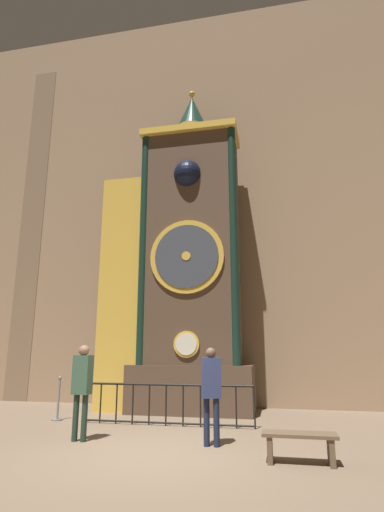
% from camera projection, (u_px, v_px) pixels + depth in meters
% --- Properties ---
extents(ground_plane, '(28.00, 28.00, 0.00)m').
position_uv_depth(ground_plane, '(152.00, 455.00, 6.53)').
color(ground_plane, '#75604C').
extents(cathedral_back_wall, '(24.00, 0.32, 14.02)m').
position_uv_depth(cathedral_back_wall, '(206.00, 191.00, 13.76)').
color(cathedral_back_wall, '#997A5B').
rests_on(cathedral_back_wall, ground_plane).
extents(clock_tower, '(4.40, 1.85, 10.01)m').
position_uv_depth(clock_tower, '(178.00, 266.00, 11.93)').
color(clock_tower, brown).
rests_on(clock_tower, ground_plane).
extents(railing_fence, '(4.05, 0.05, 0.91)m').
position_uv_depth(railing_fence, '(166.00, 402.00, 9.13)').
color(railing_fence, black).
rests_on(railing_fence, ground_plane).
extents(visitor_near, '(0.36, 0.25, 1.77)m').
position_uv_depth(visitor_near, '(82.00, 382.00, 7.71)').
color(visitor_near, '#213427').
rests_on(visitor_near, ground_plane).
extents(visitor_far, '(0.39, 0.32, 1.72)m').
position_uv_depth(visitor_far, '(211.00, 386.00, 7.31)').
color(visitor_far, '#1B213A').
rests_on(visitor_far, ground_plane).
extents(stanchion_post, '(0.28, 0.28, 1.03)m').
position_uv_depth(stanchion_post, '(58.00, 406.00, 9.79)').
color(stanchion_post, gray).
rests_on(stanchion_post, ground_plane).
extents(visitor_bench, '(1.12, 0.40, 0.44)m').
position_uv_depth(visitor_bench, '(300.00, 442.00, 6.07)').
color(visitor_bench, brown).
rests_on(visitor_bench, ground_plane).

